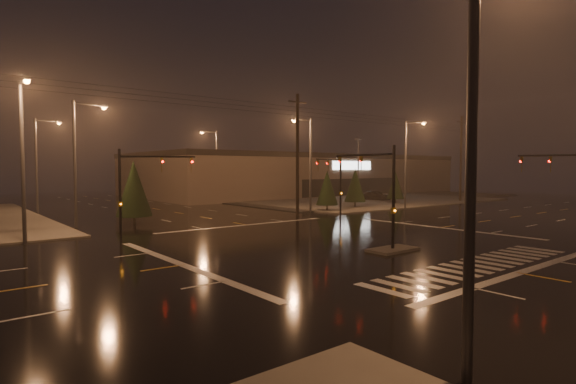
{
  "coord_description": "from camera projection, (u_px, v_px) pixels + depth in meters",
  "views": [
    {
      "loc": [
        -20.53,
        -20.01,
        4.68
      ],
      "look_at": [
        -0.41,
        5.04,
        3.0
      ],
      "focal_mm": 28.0,
      "sensor_mm": 36.0,
      "label": 1
    }
  ],
  "objects": [
    {
      "name": "streetlight_3",
      "position": [
        308.0,
        158.0,
        47.81
      ],
      "size": [
        2.77,
        0.32,
        10.0
      ],
      "color": "#38383A",
      "rests_on": "ground"
    },
    {
      "name": "streetlight_2",
      "position": [
        39.0,
        158.0,
        47.83
      ],
      "size": [
        2.77,
        0.32,
        10.0
      ],
      "color": "#38383A",
      "rests_on": "ground"
    },
    {
      "name": "car_parked",
      "position": [
        376.0,
        195.0,
        65.5
      ],
      "size": [
        2.79,
        4.72,
        1.51
      ],
      "primitive_type": "imported",
      "rotation": [
        0.0,
        0.0,
        0.24
      ],
      "color": "black",
      "rests_on": "ground"
    },
    {
      "name": "streetlight_5",
      "position": [
        23.0,
        150.0,
        27.06
      ],
      "size": [
        0.32,
        2.77,
        10.0
      ],
      "color": "#38383A",
      "rests_on": "ground"
    },
    {
      "name": "ground",
      "position": [
        342.0,
        242.0,
        28.66
      ],
      "size": [
        140.0,
        140.0,
        0.0
      ],
      "primitive_type": "plane",
      "color": "black",
      "rests_on": "ground"
    },
    {
      "name": "conifer_0",
      "position": [
        327.0,
        188.0,
        49.25
      ],
      "size": [
        2.42,
        2.42,
        4.48
      ],
      "color": "black",
      "rests_on": "ground"
    },
    {
      "name": "signal_mast_nw",
      "position": [
        137.0,
        182.0,
        30.42
      ],
      "size": [
        4.84,
        1.86,
        6.0
      ],
      "color": "black",
      "rests_on": "ground"
    },
    {
      "name": "streetlight_6",
      "position": [
        408.0,
        159.0,
        50.83
      ],
      "size": [
        0.32,
        2.77,
        10.0
      ],
      "color": "#38383A",
      "rests_on": "ground"
    },
    {
      "name": "stop_bar_near",
      "position": [
        519.0,
        273.0,
        20.1
      ],
      "size": [
        16.0,
        0.5,
        0.01
      ],
      "primitive_type": "cube",
      "color": "beige",
      "rests_on": "ground"
    },
    {
      "name": "stop_bar_far",
      "position": [
        247.0,
        225.0,
        37.23
      ],
      "size": [
        16.0,
        0.5,
        0.01
      ],
      "primitive_type": "cube",
      "color": "beige",
      "rests_on": "ground"
    },
    {
      "name": "signal_mast_se",
      "position": [
        576.0,
        185.0,
        27.28
      ],
      "size": [
        1.55,
        3.87,
        6.0
      ],
      "color": "black",
      "rests_on": "ground"
    },
    {
      "name": "median_island",
      "position": [
        393.0,
        249.0,
        25.55
      ],
      "size": [
        3.0,
        1.6,
        0.15
      ],
      "primitive_type": "cube",
      "color": "#494641",
      "rests_on": "ground"
    },
    {
      "name": "utility_pole_2",
      "position": [
        461.0,
        158.0,
        63.01
      ],
      "size": [
        2.2,
        0.32,
        12.0
      ],
      "color": "black",
      "rests_on": "ground"
    },
    {
      "name": "retail_building",
      "position": [
        298.0,
        173.0,
        86.16
      ],
      "size": [
        60.2,
        28.3,
        7.2
      ],
      "color": "brown",
      "rests_on": "ground"
    },
    {
      "name": "parking_lot",
      "position": [
        370.0,
        197.0,
        72.35
      ],
      "size": [
        50.0,
        24.0,
        0.08
      ],
      "primitive_type": "cube",
      "color": "black",
      "rests_on": "ground"
    },
    {
      "name": "streetlight_4",
      "position": [
        215.0,
        161.0,
        63.38
      ],
      "size": [
        2.77,
        0.32,
        10.0
      ],
      "color": "#38383A",
      "rests_on": "ground"
    },
    {
      "name": "crosswalk",
      "position": [
        476.0,
        265.0,
        21.66
      ],
      "size": [
        15.0,
        2.6,
        0.01
      ],
      "primitive_type": "cube",
      "color": "beige",
      "rests_on": "ground"
    },
    {
      "name": "utility_pole_1",
      "position": [
        298.0,
        154.0,
        44.25
      ],
      "size": [
        2.2,
        0.32,
        12.0
      ],
      "color": "black",
      "rests_on": "ground"
    },
    {
      "name": "sidewalk_ne",
      "position": [
        339.0,
        198.0,
        70.78
      ],
      "size": [
        36.0,
        36.0,
        0.12
      ],
      "primitive_type": "cube",
      "color": "#494641",
      "rests_on": "ground"
    },
    {
      "name": "signal_mast_ne",
      "position": [
        336.0,
        178.0,
        42.3
      ],
      "size": [
        4.84,
        1.86,
        6.0
      ],
      "color": "black",
      "rests_on": "ground"
    },
    {
      "name": "conifer_2",
      "position": [
        395.0,
        185.0,
        59.19
      ],
      "size": [
        2.28,
        2.28,
        4.27
      ],
      "color": "black",
      "rests_on": "ground"
    },
    {
      "name": "conifer_3",
      "position": [
        134.0,
        189.0,
        37.49
      ],
      "size": [
        2.96,
        2.96,
        5.33
      ],
      "color": "black",
      "rests_on": "ground"
    },
    {
      "name": "streetlight_1",
      "position": [
        79.0,
        154.0,
        35.38
      ],
      "size": [
        2.77,
        0.32,
        10.0
      ],
      "color": "#38383A",
      "rests_on": "ground"
    },
    {
      "name": "streetlight_0",
      "position": [
        480.0,
        117.0,
        9.69
      ],
      "size": [
        2.77,
        0.32,
        10.0
      ],
      "color": "#38383A",
      "rests_on": "ground"
    },
    {
      "name": "conifer_1",
      "position": [
        355.0,
        185.0,
        53.83
      ],
      "size": [
        2.55,
        2.55,
        4.68
      ],
      "color": "black",
      "rests_on": "ground"
    },
    {
      "name": "signal_mast_median",
      "position": [
        381.0,
        185.0,
        26.08
      ],
      "size": [
        0.25,
        4.59,
        6.0
      ],
      "color": "black",
      "rests_on": "ground"
    }
  ]
}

